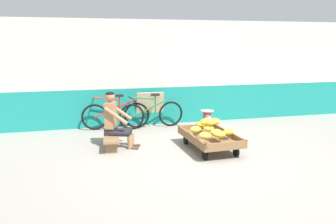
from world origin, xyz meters
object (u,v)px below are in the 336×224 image
bicycle_far_left (151,114)px  banana_cart (210,138)px  plastic_crate (207,129)px  low_bench (111,138)px  sign_board (150,108)px  vendor_seated (115,120)px  weighing_scale (207,117)px  bicycle_near_left (116,115)px  shopping_bag (221,134)px

bicycle_far_left → banana_cart: bearing=-69.9°
banana_cart → plastic_crate: banana_cart is taller
low_bench → sign_board: 2.06m
vendor_seated → weighing_scale: bearing=9.4°
bicycle_far_left → bicycle_near_left: bearing=173.0°
bicycle_far_left → shopping_bag: size_ratio=6.90×
weighing_scale → shopping_bag: 0.51m
banana_cart → bicycle_far_left: 2.19m
weighing_scale → bicycle_near_left: size_ratio=0.18×
weighing_scale → shopping_bag: bearing=-58.1°
sign_board → bicycle_near_left: bearing=-166.0°
low_bench → weighing_scale: 2.22m
vendor_seated → sign_board: bearing=58.6°
bicycle_near_left → shopping_bag: bicycle_near_left is taller
banana_cart → bicycle_far_left: bicycle_far_left is taller
banana_cart → sign_board: (-0.72, 2.38, 0.19)m
sign_board → shopping_bag: (1.24, -1.71, -0.31)m
plastic_crate → sign_board: sign_board is taller
bicycle_far_left → weighing_scale: bearing=-44.6°
plastic_crate → bicycle_far_left: 1.51m
low_bench → shopping_bag: size_ratio=4.67×
vendor_seated → bicycle_far_left: size_ratio=0.69×
vendor_seated → low_bench: bearing=160.0°
weighing_scale → bicycle_near_left: (-1.94, 1.16, -0.10)m
plastic_crate → bicycle_near_left: size_ratio=0.22×
plastic_crate → shopping_bag: 0.38m
low_bench → shopping_bag: (2.38, -0.00, -0.08)m
plastic_crate → bicycle_far_left: bearing=135.5°
weighing_scale → shopping_bag: weighing_scale is taller
banana_cart → sign_board: bearing=106.9°
low_bench → shopping_bag: low_bench is taller
bicycle_near_left → weighing_scale: bearing=-30.8°
banana_cart → plastic_crate: bearing=72.3°
vendor_seated → bicycle_far_left: 1.75m
low_bench → plastic_crate: (2.18, 0.32, -0.05)m
bicycle_far_left → shopping_bag: (1.27, -1.38, -0.23)m
low_bench → bicycle_near_left: bicycle_near_left is taller
low_bench → plastic_crate: bearing=8.3°
banana_cart → bicycle_near_left: bearing=127.0°
banana_cart → shopping_bag: 0.86m
plastic_crate → weighing_scale: weighing_scale is taller
banana_cart → bicycle_far_left: size_ratio=0.89×
low_bench → vendor_seated: vendor_seated is taller
banana_cart → weighing_scale: size_ratio=4.93×
weighing_scale → bicycle_far_left: bearing=135.4°
sign_board → shopping_bag: size_ratio=3.62×
low_bench → bicycle_far_left: bicycle_far_left is taller
plastic_crate → bicycle_far_left: bicycle_far_left is taller
banana_cart → bicycle_near_left: (-1.63, 2.16, 0.11)m
plastic_crate → weighing_scale: (0.00, -0.00, 0.30)m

